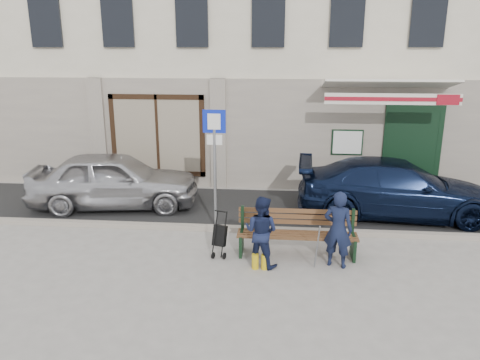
# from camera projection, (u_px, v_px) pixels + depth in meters

# --- Properties ---
(ground) EXTENTS (80.00, 80.00, 0.00)m
(ground) POSITION_uv_depth(u_px,v_px,m) (256.00, 261.00, 9.24)
(ground) COLOR #9E9991
(ground) RESTS_ON ground
(asphalt_lane) EXTENTS (60.00, 3.20, 0.01)m
(asphalt_lane) POSITION_uv_depth(u_px,v_px,m) (263.00, 209.00, 12.20)
(asphalt_lane) COLOR #282828
(asphalt_lane) RESTS_ON ground
(curb) EXTENTS (60.00, 0.18, 0.12)m
(curb) POSITION_uv_depth(u_px,v_px,m) (260.00, 230.00, 10.65)
(curb) COLOR #9E9384
(curb) RESTS_ON ground
(building) EXTENTS (20.00, 8.27, 10.00)m
(building) POSITION_uv_depth(u_px,v_px,m) (272.00, 19.00, 15.94)
(building) COLOR beige
(building) RESTS_ON ground
(car_silver) EXTENTS (4.51, 2.30, 1.47)m
(car_silver) POSITION_uv_depth(u_px,v_px,m) (114.00, 180.00, 12.17)
(car_silver) COLOR #B4B4B9
(car_silver) RESTS_ON ground
(car_navy) EXTENTS (4.93, 2.21, 1.40)m
(car_navy) POSITION_uv_depth(u_px,v_px,m) (396.00, 188.00, 11.55)
(car_navy) COLOR black
(car_navy) RESTS_ON ground
(parking_sign) EXTENTS (0.51, 0.08, 2.76)m
(parking_sign) POSITION_uv_depth(u_px,v_px,m) (215.00, 150.00, 10.42)
(parking_sign) COLOR gray
(parking_sign) RESTS_ON ground
(bench) EXTENTS (2.40, 1.17, 0.98)m
(bench) POSITION_uv_depth(u_px,v_px,m) (295.00, 234.00, 9.38)
(bench) COLOR brown
(bench) RESTS_ON ground
(man) EXTENTS (0.64, 0.52, 1.51)m
(man) POSITION_uv_depth(u_px,v_px,m) (338.00, 229.00, 8.84)
(man) COLOR #131A34
(man) RESTS_ON ground
(woman) EXTENTS (0.83, 0.75, 1.40)m
(woman) POSITION_uv_depth(u_px,v_px,m) (261.00, 231.00, 8.89)
(woman) COLOR #161D3C
(woman) RESTS_ON ground
(stroller) EXTENTS (0.32, 0.42, 0.91)m
(stroller) POSITION_uv_depth(u_px,v_px,m) (220.00, 237.00, 9.40)
(stroller) COLOR black
(stroller) RESTS_ON ground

